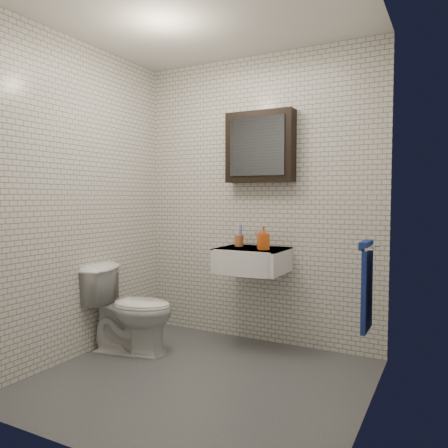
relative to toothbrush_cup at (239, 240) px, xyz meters
name	(u,v)px	position (x,y,z in m)	size (l,w,h in m)	color
ground	(200,380)	(0.11, -0.84, -0.90)	(2.20, 2.00, 0.01)	#494C51
room_shell	(199,168)	(0.11, -0.84, 0.56)	(2.22, 2.02, 2.51)	silver
washbasin	(250,260)	(0.16, -0.11, -0.15)	(0.55, 0.50, 0.20)	white
faucet	(260,238)	(0.16, 0.09, 0.02)	(0.06, 0.20, 0.15)	silver
mirror_cabinet	(260,147)	(0.16, 0.09, 0.80)	(0.60, 0.15, 0.60)	black
towel_rail	(367,282)	(1.15, -0.49, -0.18)	(0.09, 0.30, 0.58)	silver
toothbrush_cup	(239,240)	(0.00, 0.00, 0.00)	(0.10, 0.10, 0.21)	#B1592C
soap_bottle	(263,238)	(0.28, -0.14, 0.04)	(0.09, 0.09, 0.19)	orange
toilet	(131,309)	(-0.69, -0.60, -0.54)	(0.40, 0.70, 0.72)	white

